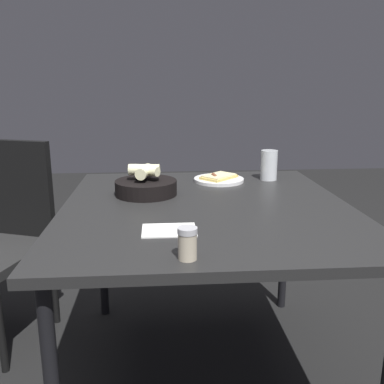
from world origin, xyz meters
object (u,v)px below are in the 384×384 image
at_px(pepper_shaker, 187,245).
at_px(beer_glass, 269,167).
at_px(pizza_plate, 219,179).
at_px(bread_basket, 146,185).
at_px(dining_table, 206,219).

bearing_deg(pepper_shaker, beer_glass, 63.84).
distance_m(pizza_plate, bread_basket, 0.38).
relative_size(beer_glass, pepper_shaker, 1.61).
height_order(dining_table, pepper_shaker, pepper_shaker).
xyz_separation_m(bread_basket, pepper_shaker, (0.12, -0.64, -0.00)).
relative_size(dining_table, pizza_plate, 5.12).
height_order(bread_basket, beer_glass, beer_glass).
bearing_deg(pizza_plate, bread_basket, -146.62).
distance_m(dining_table, pepper_shaker, 0.50).
bearing_deg(beer_glass, dining_table, -130.37).
bearing_deg(dining_table, beer_glass, 49.63).
height_order(dining_table, pizza_plate, pizza_plate).
bearing_deg(beer_glass, pepper_shaker, -116.16).
bearing_deg(pepper_shaker, pizza_plate, 76.97).
distance_m(dining_table, pizza_plate, 0.38).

